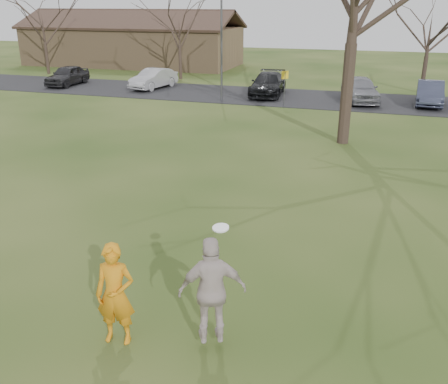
{
  "coord_description": "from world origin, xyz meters",
  "views": [
    {
      "loc": [
        3.36,
        -6.63,
        5.82
      ],
      "look_at": [
        0.0,
        4.0,
        1.5
      ],
      "focal_mm": 39.58,
      "sensor_mm": 36.0,
      "label": 1
    }
  ],
  "objects": [
    {
      "name": "ground",
      "position": [
        0.0,
        0.0,
        0.0
      ],
      "size": [
        120.0,
        120.0,
        0.0
      ],
      "primitive_type": "plane",
      "color": "#1E380F",
      "rests_on": "ground"
    },
    {
      "name": "parking_strip",
      "position": [
        0.0,
        25.0,
        0.02
      ],
      "size": [
        62.0,
        6.5,
        0.04
      ],
      "primitive_type": "cube",
      "color": "black",
      "rests_on": "ground"
    },
    {
      "name": "player_defender",
      "position": [
        -0.73,
        -0.07,
        0.97
      ],
      "size": [
        0.78,
        0.58,
        1.95
      ],
      "primitive_type": "imported",
      "rotation": [
        0.0,
        0.0,
        0.17
      ],
      "color": "orange",
      "rests_on": "ground"
    },
    {
      "name": "car_0",
      "position": [
        -18.67,
        24.95,
        0.74
      ],
      "size": [
        1.79,
        4.17,
        1.4
      ],
      "primitive_type": "imported",
      "rotation": [
        0.0,
        0.0,
        0.03
      ],
      "color": "#262629",
      "rests_on": "parking_strip"
    },
    {
      "name": "car_1",
      "position": [
        -12.01,
        25.5,
        0.72
      ],
      "size": [
        2.2,
        4.33,
        1.36
      ],
      "primitive_type": "imported",
      "rotation": [
        0.0,
        0.0,
        -0.19
      ],
      "color": "#A9A8AE",
      "rests_on": "parking_strip"
    },
    {
      "name": "car_3",
      "position": [
        -3.73,
        25.35,
        0.75
      ],
      "size": [
        2.35,
        5.03,
        1.42
      ],
      "primitive_type": "imported",
      "rotation": [
        0.0,
        0.0,
        0.07
      ],
      "color": "black",
      "rests_on": "parking_strip"
    },
    {
      "name": "car_4",
      "position": [
        2.15,
        24.8,
        0.8
      ],
      "size": [
        2.89,
        4.79,
        1.53
      ],
      "primitive_type": "imported",
      "rotation": [
        0.0,
        0.0,
        0.26
      ],
      "color": "slate",
      "rests_on": "parking_strip"
    },
    {
      "name": "car_5",
      "position": [
        6.16,
        25.04,
        0.73
      ],
      "size": [
        1.67,
        4.28,
        1.39
      ],
      "primitive_type": "imported",
      "rotation": [
        0.0,
        0.0,
        -0.05
      ],
      "color": "#32374C",
      "rests_on": "parking_strip"
    },
    {
      "name": "catching_play",
      "position": [
        0.98,
        0.24,
        1.19
      ],
      "size": [
        1.27,
        0.93,
        2.3
      ],
      "color": "beige",
      "rests_on": "ground"
    },
    {
      "name": "building",
      "position": [
        -20.0,
        38.0,
        1.93
      ],
      "size": [
        20.6,
        8.5,
        5.14
      ],
      "color": "#8C6D4C",
      "rests_on": "ground"
    },
    {
      "name": "lamp_post",
      "position": [
        -6.0,
        22.5,
        3.97
      ],
      "size": [
        0.34,
        0.34,
        6.27
      ],
      "color": "#47474C",
      "rests_on": "ground"
    },
    {
      "name": "sign_yellow",
      "position": [
        -2.0,
        22.0,
        1.45
      ],
      "size": [
        0.35,
        0.35,
        2.08
      ],
      "color": "#47474C",
      "rests_on": "ground"
    },
    {
      "name": "small_tree_row",
      "position": [
        4.38,
        30.06,
        3.89
      ],
      "size": [
        55.0,
        5.9,
        8.5
      ],
      "color": "#352821",
      "rests_on": "ground"
    }
  ]
}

